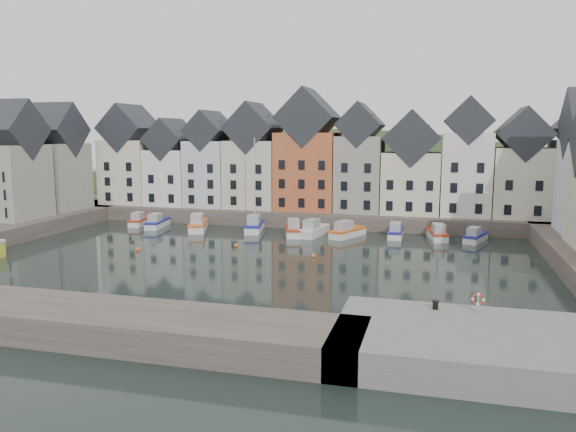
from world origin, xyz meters
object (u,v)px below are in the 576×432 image
(boat_a, at_px, (139,221))
(boat_d, at_px, (254,225))
(mooring_bollard, at_px, (435,304))
(life_ring_post, at_px, (478,300))

(boat_a, xyz_separation_m, boat_d, (17.74, -0.54, 0.19))
(mooring_bollard, bearing_deg, boat_d, 124.50)
(mooring_bollard, xyz_separation_m, life_ring_post, (2.61, -0.06, 0.55))
(boat_a, height_order, boat_d, boat_d)
(boat_a, xyz_separation_m, mooring_bollard, (41.77, -35.50, 1.66))
(boat_d, bearing_deg, boat_a, 167.08)
(boat_a, distance_m, life_ring_post, 56.91)
(boat_d, height_order, mooring_bollard, boat_d)
(boat_a, height_order, mooring_bollard, mooring_bollard)
(boat_d, bearing_deg, life_ring_post, -63.91)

